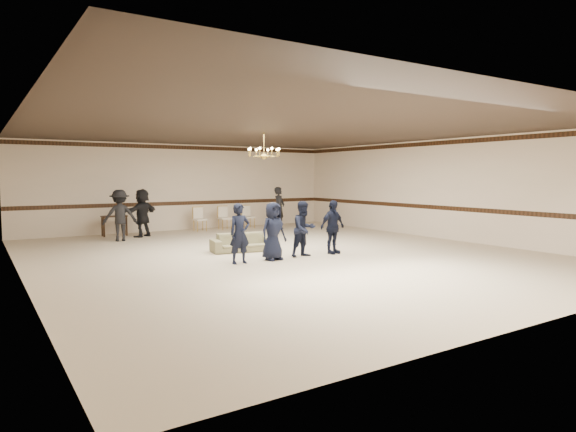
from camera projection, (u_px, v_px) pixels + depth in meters
The scene contains 16 objects.
room at pixel (284, 192), 12.64m from camera, with size 12.01×14.01×3.21m.
chair_rail at pixel (185, 203), 18.55m from camera, with size 12.00×0.02×0.14m, color #341D0F.
crown_molding at pixel (184, 148), 18.38m from camera, with size 12.00×0.02×0.14m, color #341D0F.
chandelier at pixel (264, 144), 13.38m from camera, with size 0.94×0.94×0.89m, color gold, non-canonical shape.
boy_a at pixel (240, 234), 11.35m from camera, with size 0.51×0.33×1.40m, color black.
boy_b at pixel (273, 231), 11.83m from camera, with size 0.68×0.44×1.40m, color black.
boy_c at pixel (304, 229), 12.32m from camera, with size 0.68×0.53×1.40m, color black.
boy_d at pixel (332, 227), 12.80m from camera, with size 0.82×0.34×1.40m, color black.
settee at pixel (243, 242), 13.23m from camera, with size 1.68×0.66×0.49m, color #807755.
adult_left at pixel (120, 215), 15.28m from camera, with size 1.03×0.59×1.60m, color black.
adult_mid at pixel (142, 213), 16.35m from camera, with size 1.48×0.47×1.60m, color black.
adult_right at pixel (279, 208), 18.76m from camera, with size 0.58×0.38×1.60m, color black.
banquet_chair_left at pixel (200, 219), 18.05m from camera, with size 0.42×0.42×0.87m, color beige, non-canonical shape.
banquet_chair_mid at pixel (225, 218), 18.58m from camera, with size 0.42×0.42×0.87m, color beige, non-canonical shape.
banquet_chair_right at pixel (248, 217), 19.12m from camera, with size 0.42×0.42×0.87m, color beige, non-canonical shape.
console_table at pixel (114, 226), 16.60m from camera, with size 0.83×0.35×0.69m, color black.
Camera 1 is at (-6.74, -10.71, 2.03)m, focal length 30.75 mm.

